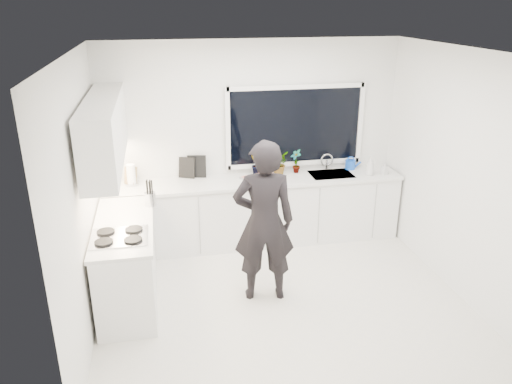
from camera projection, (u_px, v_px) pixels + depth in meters
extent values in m
cube|color=beige|center=(281.00, 298.00, 5.65)|extent=(4.00, 3.50, 0.02)
cube|color=white|center=(252.00, 142.00, 6.77)|extent=(4.00, 0.02, 2.70)
cube|color=white|center=(81.00, 201.00, 4.79)|extent=(0.02, 3.50, 2.70)
cube|color=white|center=(459.00, 174.00, 5.53)|extent=(0.02, 3.50, 2.70)
cube|color=white|center=(286.00, 50.00, 4.67)|extent=(4.00, 3.50, 0.02)
cube|color=black|center=(295.00, 126.00, 6.77)|extent=(1.80, 0.02, 1.00)
cube|color=white|center=(256.00, 212.00, 6.81)|extent=(3.92, 0.58, 0.88)
cube|color=white|center=(127.00, 263.00, 5.50)|extent=(0.58, 1.60, 0.88)
cube|color=silver|center=(256.00, 181.00, 6.64)|extent=(3.94, 0.62, 0.04)
cube|color=silver|center=(123.00, 225.00, 5.34)|extent=(0.62, 1.60, 0.04)
cube|color=white|center=(105.00, 131.00, 5.29)|extent=(0.34, 2.10, 0.70)
cube|color=silver|center=(331.00, 178.00, 6.85)|extent=(0.58, 0.42, 0.14)
cylinder|color=silver|center=(327.00, 162.00, 6.97)|extent=(0.03, 0.03, 0.22)
cube|color=black|center=(119.00, 236.00, 5.00)|extent=(0.56, 0.48, 0.03)
imported|color=black|center=(264.00, 222.00, 5.37)|extent=(0.71, 0.51, 1.83)
cube|color=silver|center=(262.00, 178.00, 6.62)|extent=(0.57, 0.49, 0.03)
cube|color=red|center=(262.00, 177.00, 6.61)|extent=(0.52, 0.44, 0.01)
cylinder|color=blue|center=(350.00, 165.00, 7.02)|extent=(0.14, 0.14, 0.13)
cylinder|color=white|center=(131.00, 175.00, 6.39)|extent=(0.14, 0.14, 0.26)
cube|color=#9B6C48|center=(131.00, 176.00, 6.43)|extent=(0.16, 0.14, 0.22)
cylinder|color=silver|center=(150.00, 199.00, 5.76)|extent=(0.17, 0.17, 0.16)
cube|color=black|center=(187.00, 168.00, 6.65)|extent=(0.21, 0.11, 0.28)
cube|color=black|center=(197.00, 166.00, 6.67)|extent=(0.25, 0.06, 0.30)
imported|color=#26662D|center=(256.00, 165.00, 6.74)|extent=(0.19, 0.20, 0.29)
imported|color=#26662D|center=(279.00, 163.00, 6.80)|extent=(0.32, 0.34, 0.29)
imported|color=#26662D|center=(296.00, 161.00, 6.83)|extent=(0.17, 0.20, 0.33)
imported|color=#D8BF66|center=(370.00, 166.00, 6.73)|extent=(0.11, 0.11, 0.27)
imported|color=#D8BF66|center=(385.00, 168.00, 6.79)|extent=(0.10, 0.10, 0.17)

